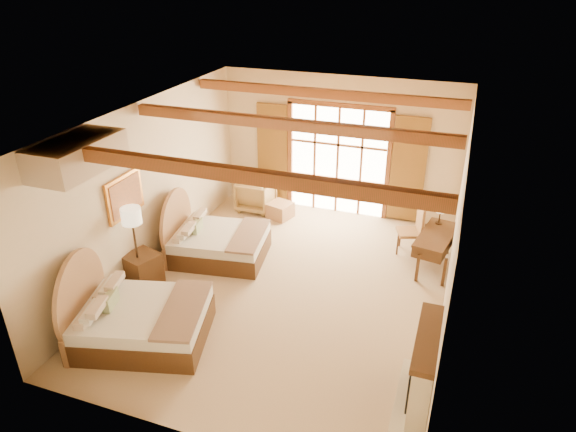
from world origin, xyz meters
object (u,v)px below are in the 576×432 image
at_px(bed_far, 213,240).
at_px(nightstand, 143,271).
at_px(bed_near, 134,316).
at_px(desk, 435,249).
at_px(armchair, 256,195).

distance_m(bed_far, nightstand, 1.56).
bearing_deg(bed_near, desk, 26.54).
xyz_separation_m(bed_far, nightstand, (-0.71, -1.39, -0.04)).
distance_m(armchair, desk, 4.44).
height_order(bed_far, armchair, bed_far).
height_order(bed_near, armchair, bed_near).
bearing_deg(bed_far, armchair, 82.08).
bearing_deg(bed_near, armchair, 75.43).
distance_m(nightstand, desk, 5.52).
bearing_deg(nightstand, armchair, 97.89).
bearing_deg(bed_far, bed_near, -98.93).
height_order(bed_far, nightstand, bed_far).
bearing_deg(nightstand, desk, 44.82).
xyz_separation_m(bed_far, desk, (4.23, 1.08, 0.02)).
height_order(nightstand, desk, desk).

